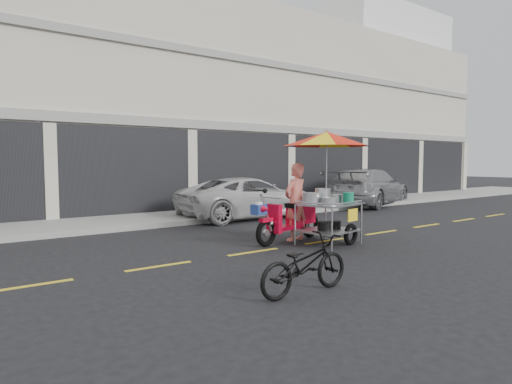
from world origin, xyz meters
TOP-DOWN VIEW (x-y plane):
  - ground at (0.00, 0.00)m, footprint 90.00×90.00m
  - sidewalk at (0.00, 5.50)m, footprint 45.00×3.00m
  - shophouse_block at (2.82, 10.59)m, footprint 36.00×8.11m
  - centerline at (0.00, 0.00)m, footprint 42.00×0.10m
  - white_pickup at (0.95, 4.37)m, footprint 4.71×2.21m
  - silver_pickup at (7.17, 4.70)m, footprint 5.64×3.73m
  - near_bicycle at (-2.99, -2.60)m, footprint 1.54×0.57m
  - food_vendor_rig at (-0.32, 0.01)m, footprint 2.76×2.24m

SIDE VIEW (x-z plane):
  - ground at x=0.00m, z-range 0.00..0.00m
  - centerline at x=0.00m, z-range 0.00..0.01m
  - sidewalk at x=0.00m, z-range 0.00..0.15m
  - near_bicycle at x=-2.99m, z-range 0.00..0.81m
  - white_pickup at x=0.95m, z-range 0.00..1.30m
  - silver_pickup at x=7.17m, z-range 0.00..1.52m
  - food_vendor_rig at x=-0.32m, z-range 0.32..2.84m
  - shophouse_block at x=2.82m, z-range -0.96..9.44m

